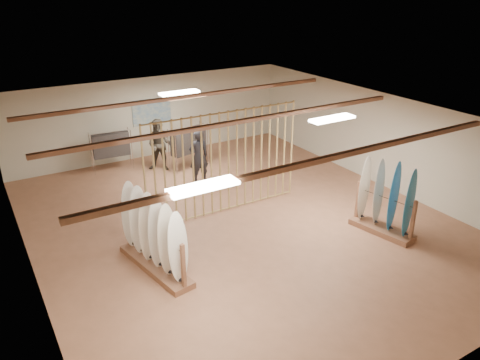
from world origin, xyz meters
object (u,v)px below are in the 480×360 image
shopper_b (160,142)px  rack_left (154,243)px  clothing_rack_b (188,141)px  rack_right (384,209)px  clothing_rack_a (111,145)px  shopper_a (199,153)px

shopper_b → rack_left: bearing=-77.5°
clothing_rack_b → shopper_b: (-0.89, 0.30, 0.03)m
rack_right → clothing_rack_a: rack_right is taller
clothing_rack_b → shopper_a: shopper_a is taller
rack_right → shopper_a: bearing=104.4°
clothing_rack_b → shopper_b: bearing=147.2°
rack_left → shopper_b: shopper_b is taller
clothing_rack_a → clothing_rack_b: bearing=-21.2°
clothing_rack_b → shopper_a: (-0.27, -1.30, 0.02)m
rack_right → shopper_a: (-2.51, 5.17, 0.33)m
rack_left → clothing_rack_b: (3.22, 5.08, 0.31)m
rack_left → rack_right: rack_right is taller
clothing_rack_a → shopper_a: shopper_a is taller
rack_right → clothing_rack_a: size_ratio=1.40×
shopper_a → clothing_rack_b: bearing=-99.5°
rack_right → shopper_a: 5.76m
rack_left → shopper_b: (2.34, 5.38, 0.34)m
rack_right → shopper_b: bearing=103.3°
shopper_a → shopper_b: shopper_b is taller
shopper_a → rack_right: bearing=118.0°
clothing_rack_a → clothing_rack_b: clothing_rack_b is taller
clothing_rack_b → rack_left: bearing=-136.4°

